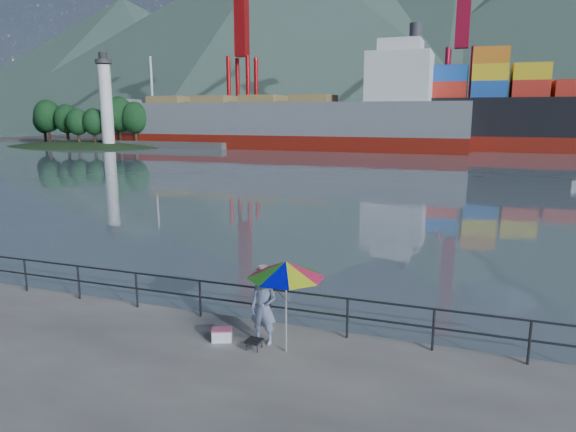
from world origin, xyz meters
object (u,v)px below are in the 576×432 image
(beach_umbrella, at_px, (286,269))
(bulk_carrier, at_px, (294,122))
(cooler_bag, at_px, (222,335))
(fisherman, at_px, (264,308))

(beach_umbrella, bearing_deg, bulk_carrier, 108.73)
(beach_umbrella, relative_size, bulk_carrier, 0.04)
(beach_umbrella, height_order, bulk_carrier, bulk_carrier)
(cooler_bag, distance_m, bulk_carrier, 71.98)
(fisherman, distance_m, cooler_bag, 1.26)
(fisherman, distance_m, bulk_carrier, 72.03)
(fisherman, bearing_deg, bulk_carrier, 106.42)
(fisherman, bearing_deg, cooler_bag, -168.89)
(fisherman, xyz_separation_m, cooler_bag, (-0.99, -0.23, -0.74))
(fisherman, xyz_separation_m, bulk_carrier, (-22.60, 68.32, 3.16))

